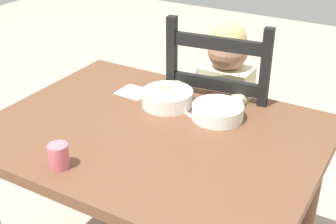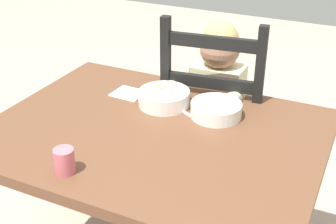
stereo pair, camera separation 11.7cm
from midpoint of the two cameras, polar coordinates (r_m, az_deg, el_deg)
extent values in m
cube|color=brown|center=(1.63, -3.75, -2.87)|extent=(1.16, 0.88, 0.04)
cylinder|color=brown|center=(2.32, -10.07, -3.64)|extent=(0.07, 0.07, 0.68)
cylinder|color=brown|center=(1.99, 14.92, -10.09)|extent=(0.07, 0.07, 0.68)
cube|color=black|center=(2.16, 4.60, -2.17)|extent=(0.47, 0.47, 0.02)
cube|color=black|center=(2.41, 9.91, -5.54)|extent=(0.04, 0.04, 0.45)
cube|color=black|center=(2.48, 1.24, -4.08)|extent=(0.04, 0.04, 0.45)
cube|color=black|center=(2.11, 8.13, -10.97)|extent=(0.04, 0.04, 0.45)
cube|color=black|center=(2.18, -1.79, -9.08)|extent=(0.04, 0.04, 0.45)
cube|color=black|center=(1.83, 9.22, 2.00)|extent=(0.04, 0.04, 0.56)
cube|color=black|center=(1.92, -2.02, 3.60)|extent=(0.04, 0.04, 0.56)
cube|color=black|center=(1.79, 3.65, 8.57)|extent=(0.36, 0.07, 0.05)
cube|color=black|center=(1.85, 3.49, 3.62)|extent=(0.36, 0.07, 0.05)
cube|color=beige|center=(2.06, 4.47, 1.56)|extent=(0.22, 0.14, 0.32)
sphere|color=#AA795D|center=(1.96, 4.72, 7.76)|extent=(0.17, 0.17, 0.17)
sphere|color=tan|center=(1.95, 4.77, 8.81)|extent=(0.16, 0.16, 0.16)
cylinder|color=#3F4C72|center=(2.18, 1.57, -8.75)|extent=(0.07, 0.07, 0.47)
cylinder|color=#3F4C72|center=(2.15, 4.28, -9.48)|extent=(0.07, 0.07, 0.47)
cylinder|color=beige|center=(1.98, 0.00, 3.19)|extent=(0.06, 0.24, 0.13)
cylinder|color=beige|center=(1.90, 7.10, 1.76)|extent=(0.06, 0.24, 0.13)
cylinder|color=white|center=(1.70, 4.01, 0.25)|extent=(0.19, 0.19, 0.05)
cylinder|color=white|center=(1.71, 3.98, -0.45)|extent=(0.09, 0.09, 0.01)
cylinder|color=green|center=(1.70, 4.02, 0.48)|extent=(0.15, 0.15, 0.03)
sphere|color=#449827|center=(1.69, 2.30, 0.92)|extent=(0.01, 0.01, 0.01)
sphere|color=green|center=(1.71, 4.48, 1.31)|extent=(0.01, 0.01, 0.01)
sphere|color=green|center=(1.72, 3.92, 1.47)|extent=(0.01, 0.01, 0.01)
cylinder|color=white|center=(1.78, -2.37, 1.71)|extent=(0.20, 0.20, 0.06)
cylinder|color=white|center=(1.79, -2.35, 0.94)|extent=(0.09, 0.09, 0.01)
cylinder|color=orange|center=(1.77, -2.38, 1.97)|extent=(0.16, 0.16, 0.03)
cube|color=orange|center=(1.80, -2.12, 2.92)|extent=(0.02, 0.02, 0.01)
cube|color=orange|center=(1.80, -3.07, 2.99)|extent=(0.02, 0.02, 0.01)
cube|color=orange|center=(1.78, -2.66, 2.66)|extent=(0.01, 0.01, 0.01)
cube|color=orange|center=(1.75, -1.27, 2.15)|extent=(0.02, 0.02, 0.01)
cube|color=silver|center=(1.73, 0.19, -0.13)|extent=(0.09, 0.05, 0.00)
ellipsoid|color=silver|center=(1.77, -1.21, 0.72)|extent=(0.05, 0.05, 0.01)
cylinder|color=#CF616E|center=(1.43, -14.97, -5.91)|extent=(0.06, 0.06, 0.08)
cube|color=white|center=(1.89, -6.69, 2.27)|extent=(0.13, 0.12, 0.00)
camera|label=1|loc=(0.06, 87.95, 1.08)|focal=49.36mm
camera|label=2|loc=(0.06, -92.05, -1.08)|focal=49.36mm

